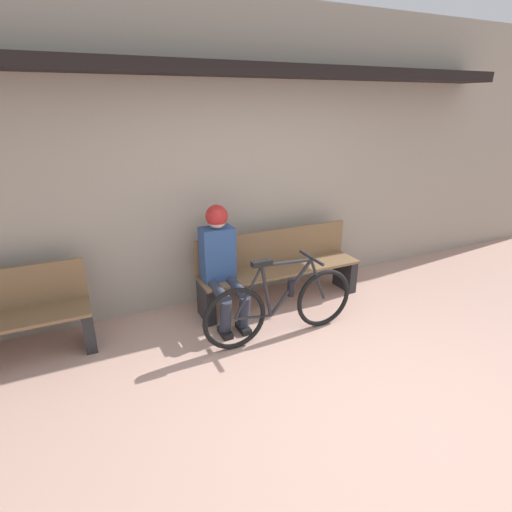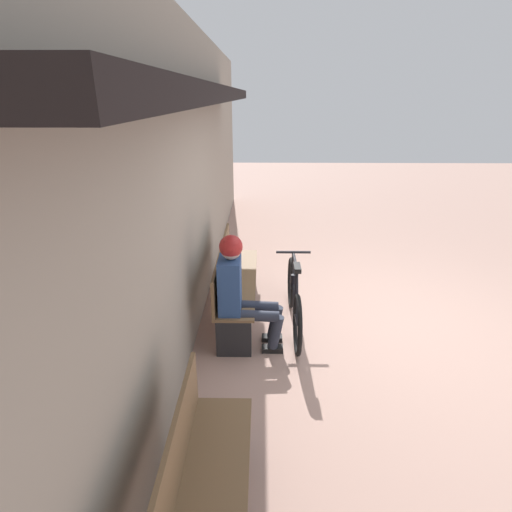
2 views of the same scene
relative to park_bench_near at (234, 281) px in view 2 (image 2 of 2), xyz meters
name	(u,v)px [view 2 (image 2 of 2)]	position (x,y,z in m)	size (l,w,h in m)	color
ground_plane	(390,326)	(-0.33, -1.84, -0.40)	(24.00, 24.00, 0.00)	tan
storefront_wall	(187,183)	(-0.33, 0.42, 1.26)	(12.00, 0.56, 3.20)	#9E9384
park_bench_near	(234,281)	(0.00, 0.00, 0.00)	(1.92, 0.42, 0.83)	brown
bicycle	(294,299)	(-0.35, -0.71, -0.05)	(1.62, 0.40, 0.85)	black
person_seated	(240,286)	(-0.75, -0.12, 0.30)	(0.34, 0.66, 1.24)	#2D3342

